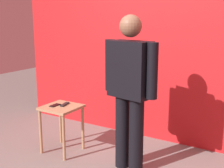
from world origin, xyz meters
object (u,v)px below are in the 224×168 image
Objects in this scene: tv_remote at (65,104)px; side_table at (62,115)px; cell_phone at (55,105)px; standing_person at (130,86)px.

side_table is at bearing -108.75° from tv_remote.
side_table is at bearing 16.09° from cell_phone.
standing_person is 1.06m from side_table.
cell_phone is (-1.03, -0.06, -0.36)m from standing_person.
standing_person reaches higher than cell_phone.
side_table is at bearing -177.48° from standing_person.
side_table is 4.20× the size of cell_phone.
cell_phone is 0.85× the size of tv_remote.
tv_remote is at bearing 178.85° from standing_person.
cell_phone is (-0.08, -0.02, 0.12)m from side_table.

